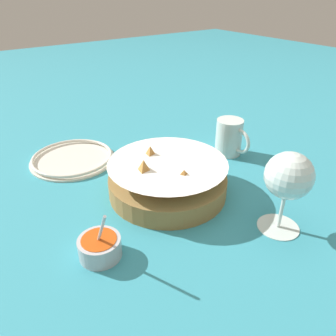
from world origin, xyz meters
TOP-DOWN VIEW (x-y plane):
  - ground_plane at (0.00, 0.00)m, footprint 4.00×4.00m
  - food_basket at (0.00, 0.00)m, footprint 0.26×0.26m
  - sauce_cup at (0.09, -0.20)m, footprint 0.08×0.07m
  - wine_glass at (0.22, 0.11)m, footprint 0.09×0.09m
  - beer_mug at (-0.06, 0.25)m, footprint 0.11×0.07m
  - side_plate at (-0.27, -0.11)m, footprint 0.22×0.22m

SIDE VIEW (x-z plane):
  - ground_plane at x=0.00m, z-range 0.00..0.00m
  - side_plate at x=-0.27m, z-range 0.00..0.01m
  - sauce_cup at x=0.09m, z-range -0.03..0.08m
  - food_basket at x=0.00m, z-range -0.01..0.08m
  - beer_mug at x=-0.06m, z-range 0.00..0.09m
  - wine_glass at x=0.22m, z-range 0.03..0.19m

